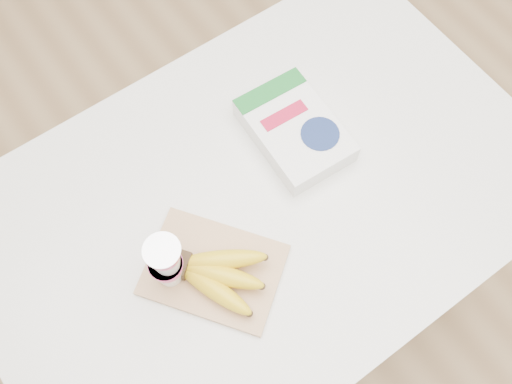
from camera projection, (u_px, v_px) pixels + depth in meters
room at (266, 56)px, 0.77m from camera, size 4.00×4.00×4.00m
table at (261, 262)px, 1.59m from camera, size 1.19×0.80×0.90m
cutting_board at (214, 270)px, 1.11m from camera, size 0.30×0.32×0.01m
bananas at (216, 274)px, 1.07m from camera, size 0.19×0.20×0.06m
yogurt_stack at (166, 263)px, 1.02m from camera, size 0.07×0.07×0.16m
cereal_box at (295, 130)px, 1.21m from camera, size 0.18×0.25×0.05m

